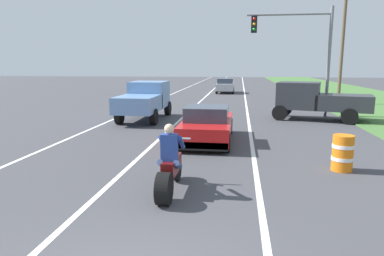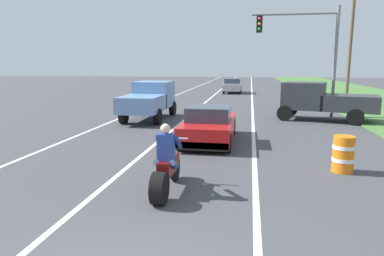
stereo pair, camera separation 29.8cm
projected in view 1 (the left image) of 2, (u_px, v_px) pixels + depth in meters
lane_stripe_left_solid at (143, 106)px, 24.13m from camera, size 0.14×120.00×0.01m
lane_stripe_right_solid at (247, 108)px, 23.16m from camera, size 0.14×120.00×0.01m
lane_stripe_centre_dashed at (194, 107)px, 23.64m from camera, size 0.14×120.00×0.01m
motorcycle_with_rider at (170, 169)px, 7.70m from camera, size 0.70×2.21×1.62m
sports_car_red at (207, 125)px, 13.04m from camera, size 1.84×4.30×1.37m
pickup_truck_left_lane_light_blue at (145, 99)px, 18.25m from camera, size 2.02×4.80×1.98m
pickup_truck_right_shoulder_dark_grey at (317, 99)px, 18.08m from camera, size 5.14×3.14×1.98m
traffic_light_mast_near at (303, 44)px, 18.90m from camera, size 4.61×0.34×6.00m
utility_pole_roadside at (343, 42)px, 24.63m from camera, size 0.24×0.24×8.95m
construction_barrel_nearest at (343, 153)px, 9.45m from camera, size 0.58×0.58×1.00m
distant_car_far_ahead at (225, 85)px, 35.62m from camera, size 1.80×4.00×1.50m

